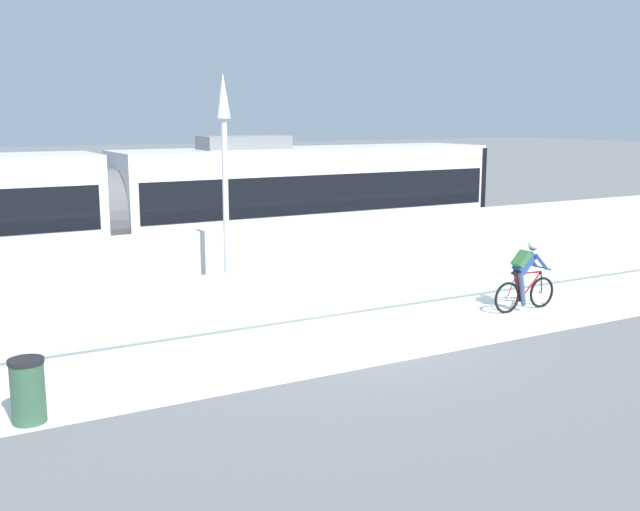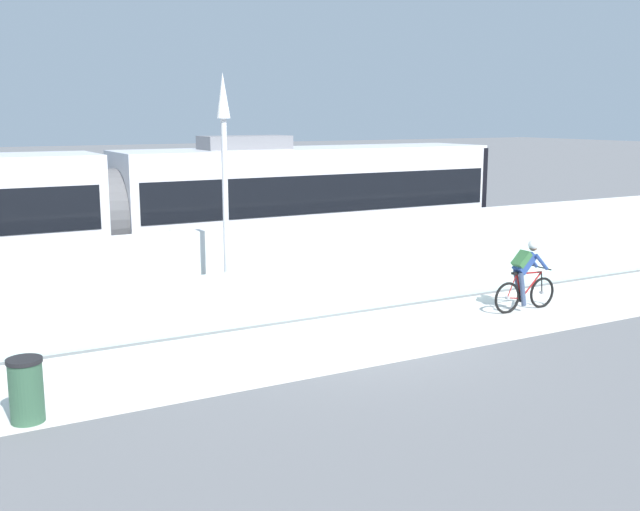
{
  "view_description": "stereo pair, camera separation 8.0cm",
  "coord_description": "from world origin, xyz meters",
  "px_view_note": "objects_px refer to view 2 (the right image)",
  "views": [
    {
      "loc": [
        -7.73,
        -12.27,
        4.38
      ],
      "look_at": [
        0.43,
        2.35,
        1.25
      ],
      "focal_mm": 42.48,
      "sensor_mm": 36.0,
      "label": 1
    },
    {
      "loc": [
        -7.66,
        -12.31,
        4.38
      ],
      "look_at": [
        0.43,
        2.35,
        1.25
      ],
      "focal_mm": 42.48,
      "sensor_mm": 36.0,
      "label": 2
    }
  ],
  "objects_px": {
    "cyclist_on_bike": "(526,276)",
    "trash_bin": "(26,390)",
    "lamp_post_antenna": "(225,169)",
    "tram": "(108,215)"
  },
  "relations": [
    {
      "from": "cyclist_on_bike",
      "to": "trash_bin",
      "type": "distance_m",
      "value": 10.86
    },
    {
      "from": "trash_bin",
      "to": "lamp_post_antenna",
      "type": "bearing_deg",
      "value": 37.21
    },
    {
      "from": "lamp_post_antenna",
      "to": "trash_bin",
      "type": "bearing_deg",
      "value": -142.79
    },
    {
      "from": "lamp_post_antenna",
      "to": "cyclist_on_bike",
      "type": "bearing_deg",
      "value": -18.83
    },
    {
      "from": "cyclist_on_bike",
      "to": "trash_bin",
      "type": "relative_size",
      "value": 1.84
    },
    {
      "from": "tram",
      "to": "cyclist_on_bike",
      "type": "height_order",
      "value": "tram"
    },
    {
      "from": "tram",
      "to": "trash_bin",
      "type": "relative_size",
      "value": 23.5
    },
    {
      "from": "lamp_post_antenna",
      "to": "trash_bin",
      "type": "height_order",
      "value": "lamp_post_antenna"
    },
    {
      "from": "cyclist_on_bike",
      "to": "lamp_post_antenna",
      "type": "relative_size",
      "value": 0.34
    },
    {
      "from": "tram",
      "to": "trash_bin",
      "type": "bearing_deg",
      "value": -111.37
    }
  ]
}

